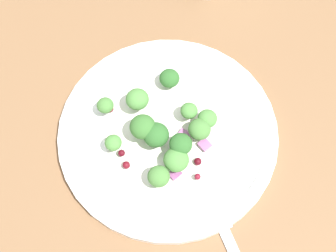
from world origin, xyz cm
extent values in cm
cube|color=brown|center=(0.00, 0.00, -1.00)|extent=(180.00, 180.00, 2.00)
cylinder|color=white|center=(1.68, -1.95, 0.60)|extent=(25.74, 25.74, 1.20)
torus|color=white|center=(1.68, -1.95, 1.20)|extent=(24.68, 24.68, 1.00)
cylinder|color=white|center=(1.68, -1.95, 1.30)|extent=(14.93, 14.93, 0.20)
cylinder|color=#ADD18E|center=(1.49, -4.88, 2.32)|extent=(0.75, 0.75, 0.75)
ellipsoid|color=#4C843D|center=(1.49, -4.88, 3.23)|extent=(2.00, 2.00, 1.50)
cylinder|color=#8EB77A|center=(6.15, -1.04, 2.50)|extent=(1.00, 1.00, 1.00)
ellipsoid|color=#4C843D|center=(6.15, -1.04, 3.70)|extent=(2.67, 2.67, 2.01)
cylinder|color=#9EC684|center=(1.38, 0.25, 2.22)|extent=(1.10, 1.10, 1.10)
ellipsoid|color=#2D6028|center=(1.38, 0.25, 3.54)|extent=(2.94, 2.94, 2.20)
cylinder|color=#9EC684|center=(-1.22, -1.42, 2.45)|extent=(0.96, 0.96, 0.96)
ellipsoid|color=#2D6028|center=(-1.22, -1.42, 3.60)|extent=(2.57, 2.57, 1.93)
cylinder|color=#ADD18E|center=(6.42, -5.97, 1.72)|extent=(0.91, 0.91, 0.91)
ellipsoid|color=#2D6028|center=(6.42, -5.97, 2.81)|extent=(2.43, 2.43, 1.82)
cylinder|color=#8EB77A|center=(3.78, 4.17, 2.16)|extent=(0.72, 0.72, 0.72)
ellipsoid|color=#4C843D|center=(3.78, 4.17, 3.03)|extent=(1.92, 1.92, 1.44)
cylinder|color=#ADD18E|center=(-1.01, -4.33, 2.03)|extent=(0.96, 0.96, 0.96)
ellipsoid|color=#477A38|center=(-1.01, -4.33, 3.18)|extent=(2.57, 2.57, 1.92)
cylinder|color=#ADD18E|center=(2.95, 0.63, 2.54)|extent=(1.10, 1.10, 1.10)
ellipsoid|color=#386B2D|center=(2.95, 0.63, 3.86)|extent=(2.93, 2.93, 2.20)
cylinder|color=#8EB77A|center=(-0.55, -5.91, 2.12)|extent=(0.84, 0.84, 0.84)
ellipsoid|color=#4C843D|center=(-0.55, -5.91, 3.13)|extent=(2.24, 2.24, 1.68)
cylinder|color=#8EB77A|center=(-2.19, 0.40, 1.84)|extent=(1.06, 1.06, 1.06)
ellipsoid|color=#4C843D|center=(-2.19, 0.40, 3.11)|extent=(2.82, 2.82, 2.12)
cylinder|color=#8EB77A|center=(-2.51, 2.69, 2.09)|extent=(0.91, 0.91, 0.91)
ellipsoid|color=#477A38|center=(-2.51, 2.69, 3.19)|extent=(2.44, 2.44, 1.83)
cylinder|color=#8EB77A|center=(8.08, 2.18, 2.28)|extent=(0.74, 0.74, 0.74)
ellipsoid|color=#477A38|center=(8.08, 2.18, 3.17)|extent=(1.97, 1.97, 1.48)
sphere|color=maroon|center=(7.84, 1.77, 2.04)|extent=(0.75, 0.75, 0.75)
sphere|color=#4C0A14|center=(2.55, 4.04, 2.11)|extent=(0.80, 0.80, 0.80)
sphere|color=maroon|center=(-4.91, -0.81, 2.14)|extent=(0.70, 0.70, 0.70)
sphere|color=maroon|center=(0.32, -5.21, 2.14)|extent=(0.90, 0.90, 0.90)
sphere|color=maroon|center=(2.17, -5.94, 1.95)|extent=(0.74, 0.74, 0.74)
sphere|color=maroon|center=(1.13, 4.46, 1.96)|extent=(0.87, 0.87, 0.87)
sphere|color=#4C0A14|center=(-3.48, -2.07, 1.77)|extent=(0.88, 0.88, 0.88)
cube|color=#A35B93|center=(0.42, -2.95, 1.70)|extent=(1.54, 1.43, 0.52)
cube|color=#A35B93|center=(-2.45, -3.99, 1.83)|extent=(1.31, 1.20, 0.38)
cube|color=#934C84|center=(-2.99, 0.78, 1.61)|extent=(1.06, 1.33, 0.31)
cube|color=silver|center=(-9.19, -0.17, 0.25)|extent=(4.14, 3.34, 0.50)
camera|label=1|loc=(-15.38, 11.73, 50.67)|focal=49.61mm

